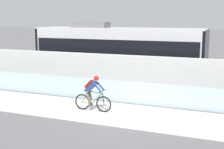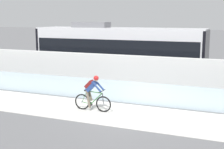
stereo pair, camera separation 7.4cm
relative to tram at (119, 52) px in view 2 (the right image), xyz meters
The scene contains 8 objects.
ground_plane 7.68m from the tram, 66.89° to the right, with size 200.00×200.00×0.00m, color slate.
bike_path_deck 7.68m from the tram, 66.89° to the right, with size 32.00×3.20×0.01m, color silver.
glass_parapet 5.95m from the tram, 59.69° to the right, with size 32.00×0.05×1.07m, color silver.
concrete_barrier_wall 4.41m from the tram, 47.59° to the right, with size 32.00×0.36×2.10m, color silver.
tram_rail_near 3.55m from the tram, 13.79° to the right, with size 32.00×0.08×0.01m, color #595654.
tram_rail_far 3.55m from the tram, 13.79° to the left, with size 32.00×0.08×0.01m, color #595654.
tram is the anchor object (origin of this frame).
cyclist_on_bike 7.08m from the tram, 78.48° to the right, with size 1.77×0.58×1.61m.
Camera 2 is at (4.38, -12.16, 4.09)m, focal length 50.38 mm.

